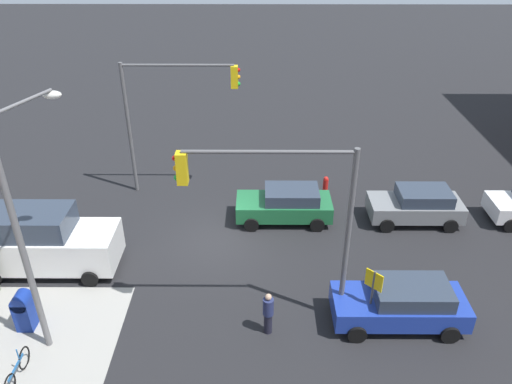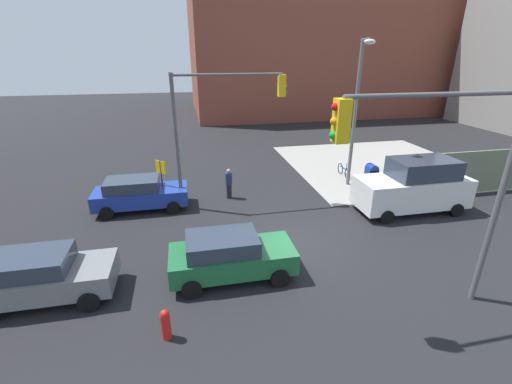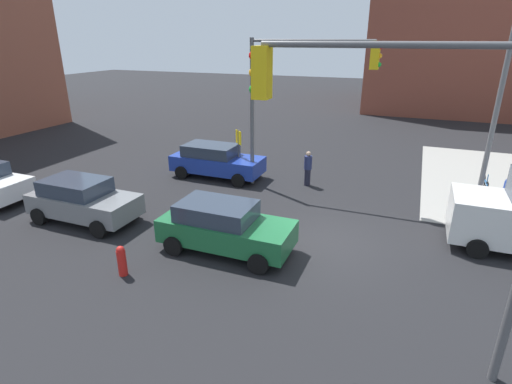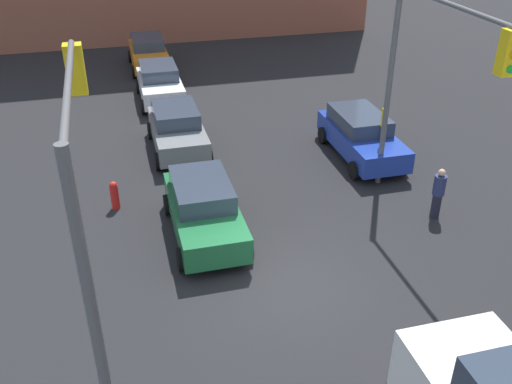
% 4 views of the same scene
% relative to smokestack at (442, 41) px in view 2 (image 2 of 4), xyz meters
% --- Properties ---
extents(ground_plane, '(120.00, 120.00, 0.00)m').
position_rel_smokestack_xyz_m(ground_plane, '(-28.97, -30.00, -8.64)').
color(ground_plane, black).
extents(sidewalk_corner, '(12.00, 12.00, 0.01)m').
position_rel_smokestack_xyz_m(sidewalk_corner, '(-19.97, -21.00, -8.64)').
color(sidewalk_corner, '#9E9B93').
rests_on(sidewalk_corner, ground).
extents(building_warehouse_north, '(32.00, 18.00, 15.34)m').
position_rel_smokestack_xyz_m(building_warehouse_north, '(-15.41, 4.00, -0.98)').
color(building_warehouse_north, brown).
rests_on(building_warehouse_north, ground).
extents(smokestack, '(1.80, 1.80, 17.29)m').
position_rel_smokestack_xyz_m(smokestack, '(0.00, 0.00, 0.00)').
color(smokestack, brown).
rests_on(smokestack, ground).
extents(traffic_signal_nw_corner, '(5.44, 0.36, 6.50)m').
position_rel_smokestack_xyz_m(traffic_signal_nw_corner, '(-31.39, -25.50, -4.02)').
color(traffic_signal_nw_corner, '#59595B').
rests_on(traffic_signal_nw_corner, ground).
extents(traffic_signal_se_corner, '(5.43, 0.36, 6.50)m').
position_rel_smokestack_xyz_m(traffic_signal_se_corner, '(-26.53, -34.50, -4.02)').
color(traffic_signal_se_corner, '#59595B').
rests_on(traffic_signal_se_corner, ground).
extents(street_lamp_corner, '(1.23, 2.52, 8.00)m').
position_rel_smokestack_xyz_m(street_lamp_corner, '(-23.90, -24.55, -3.94)').
color(street_lamp_corner, slate).
rests_on(street_lamp_corner, ground).
extents(warning_sign_two_way, '(0.48, 0.48, 2.40)m').
position_rel_smokestack_xyz_m(warning_sign_two_way, '(-34.37, -25.04, -7.01)').
color(warning_sign_two_way, '#4C4C4C').
rests_on(warning_sign_two_way, ground).
extents(mailbox_blue, '(0.56, 0.64, 1.43)m').
position_rel_smokestack_xyz_m(mailbox_blue, '(-22.77, -25.00, -7.88)').
color(mailbox_blue, navy).
rests_on(mailbox_blue, ground).
extents(fire_hydrant, '(0.26, 0.26, 0.94)m').
position_rel_smokestack_xyz_m(fire_hydrant, '(-33.97, -34.20, -8.16)').
color(fire_hydrant, red).
rests_on(fire_hydrant, ground).
extents(coupe_green, '(4.27, 2.02, 1.62)m').
position_rel_smokestack_xyz_m(coupe_green, '(-31.86, -31.75, -7.80)').
color(coupe_green, '#1E6638').
rests_on(coupe_green, ground).
extents(hatchback_blue, '(4.49, 2.02, 1.62)m').
position_rel_smokestack_xyz_m(hatchback_blue, '(-35.50, -25.29, -7.80)').
color(hatchback_blue, '#1E389E').
rests_on(hatchback_blue, ground).
extents(coupe_gray, '(4.10, 2.02, 1.62)m').
position_rel_smokestack_xyz_m(coupe_gray, '(-37.76, -31.71, -7.80)').
color(coupe_gray, slate).
rests_on(coupe_gray, ground).
extents(van_white_delivery, '(5.40, 2.32, 2.62)m').
position_rel_smokestack_xyz_m(van_white_delivery, '(-22.34, -28.20, -7.36)').
color(van_white_delivery, white).
rests_on(van_white_delivery, ground).
extents(pedestrian_crossing, '(0.36, 0.36, 1.64)m').
position_rel_smokestack_xyz_m(pedestrian_crossing, '(-30.97, -24.80, -7.79)').
color(pedestrian_crossing, navy).
rests_on(pedestrian_crossing, ground).
extents(bicycle_leaning_on_fence, '(0.05, 1.75, 0.97)m').
position_rel_smokestack_xyz_m(bicycle_leaning_on_fence, '(-23.37, -22.80, -8.30)').
color(bicycle_leaning_on_fence, black).
rests_on(bicycle_leaning_on_fence, ground).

